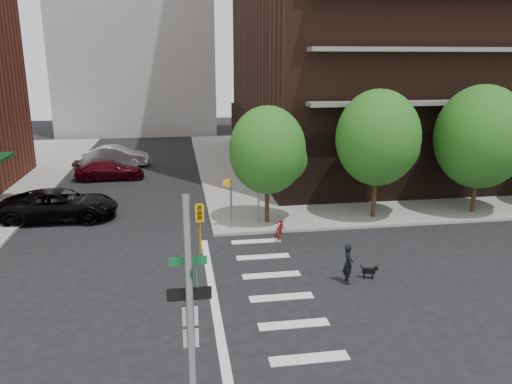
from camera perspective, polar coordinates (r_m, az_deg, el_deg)
name	(u,v)px	position (r m, az deg, el deg)	size (l,w,h in m)	color
ground	(201,303)	(18.72, -6.33, -12.54)	(120.00, 120.00, 0.00)	black
sidewalk_ne	(421,160)	(46.13, 18.37, 3.50)	(39.00, 33.00, 0.15)	gray
crosswalk	(260,299)	(18.92, 0.52, -12.11)	(3.85, 13.00, 0.01)	silver
tree_a	(267,150)	(25.94, 1.31, 4.80)	(4.00, 4.00, 5.90)	#301E11
tree_b	(378,138)	(27.57, 13.75, 6.03)	(4.50, 4.50, 6.65)	#301E11
tree_c	(481,137)	(30.40, 24.29, 5.75)	(5.00, 5.00, 6.80)	#301E11
traffic_signal	(193,356)	(10.86, -7.18, -18.13)	(0.90, 0.75, 6.00)	slate
pedestrian_signal	(237,195)	(25.61, -2.19, -0.37)	(2.18, 0.67, 2.60)	slate
parked_car_black	(60,205)	(29.48, -21.54, -1.38)	(6.19, 2.85, 1.72)	black
parked_car_maroon	(109,170)	(38.29, -16.41, 2.43)	(4.99, 2.03, 1.45)	#40060F
parked_car_silver	(117,156)	(42.90, -15.63, 3.97)	(5.20, 1.81, 1.71)	#AFB0B6
scooter	(280,227)	(24.99, 2.81, -4.04)	(0.65, 1.87, 0.98)	maroon
dog_walker	(348,264)	(20.17, 10.48, -8.05)	(0.39, 0.59, 1.63)	black
dog	(370,271)	(20.92, 12.85, -8.77)	(0.63, 0.33, 0.53)	black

